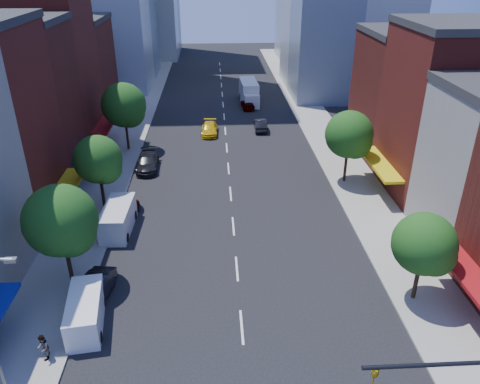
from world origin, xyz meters
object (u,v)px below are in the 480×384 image
object	(u,v)px
parked_car_third	(122,214)
taxi	(210,129)
parked_car_second	(94,291)
pedestrian_far	(43,348)
cargo_van_near	(85,313)
traffic_car_oncoming	(260,124)
traffic_car_far	(248,104)
cargo_van_far	(118,219)
parked_car_rear	(148,162)
box_truck	(249,93)

from	to	relation	value
parked_car_third	taxi	size ratio (longest dim) A/B	0.97
parked_car_second	pedestrian_far	bearing A→B (deg)	-100.92
cargo_van_near	traffic_car_oncoming	world-z (taller)	cargo_van_near
traffic_car_far	pedestrian_far	xyz separation A→B (m)	(-14.78, -47.93, 0.25)
cargo_van_near	taxi	bearing A→B (deg)	70.19
parked_car_second	pedestrian_far	world-z (taller)	pedestrian_far
parked_car_second	cargo_van_far	distance (m)	8.70
cargo_van_far	taxi	distance (m)	24.35
parked_car_second	traffic_car_oncoming	bearing A→B (deg)	74.13
taxi	traffic_car_far	distance (m)	12.31
parked_car_rear	traffic_car_oncoming	xyz separation A→B (m)	(13.17, 11.84, -0.04)
pedestrian_far	parked_car_second	bearing A→B (deg)	147.76
cargo_van_far	box_truck	world-z (taller)	box_truck
cargo_van_near	pedestrian_far	world-z (taller)	cargo_van_near
box_truck	parked_car_second	bearing A→B (deg)	-109.02
parked_car_rear	cargo_van_near	world-z (taller)	cargo_van_near
parked_car_third	parked_car_rear	size ratio (longest dim) A/B	0.87
traffic_car_oncoming	pedestrian_far	bearing A→B (deg)	68.64
parked_car_second	cargo_van_near	xyz separation A→B (m)	(0.02, -2.46, 0.25)
cargo_van_near	traffic_car_far	world-z (taller)	cargo_van_near
taxi	cargo_van_near	bearing A→B (deg)	-100.29
taxi	traffic_car_oncoming	bearing A→B (deg)	12.43
cargo_van_near	taxi	size ratio (longest dim) A/B	1.05
parked_car_rear	taxi	world-z (taller)	parked_car_rear
parked_car_second	traffic_car_oncoming	size ratio (longest dim) A/B	1.05
cargo_van_far	taxi	size ratio (longest dim) A/B	1.12
parked_car_rear	parked_car_second	bearing A→B (deg)	-94.37
taxi	box_truck	size ratio (longest dim) A/B	0.58
parked_car_rear	traffic_car_oncoming	size ratio (longest dim) A/B	1.20
parked_car_second	traffic_car_oncoming	xyz separation A→B (m)	(14.09, 33.10, -0.03)
cargo_van_far	traffic_car_far	distance (m)	36.55
cargo_van_near	box_truck	world-z (taller)	box_truck
traffic_car_oncoming	parked_car_rear	bearing A→B (deg)	43.01
parked_car_second	cargo_van_near	distance (m)	2.47
parked_car_rear	box_truck	world-z (taller)	box_truck
cargo_van_far	traffic_car_oncoming	distance (m)	28.17
parked_car_third	traffic_car_far	distance (m)	34.90
parked_car_second	box_truck	distance (m)	47.82
traffic_car_oncoming	parked_car_second	bearing A→B (deg)	68.00
traffic_car_oncoming	traffic_car_far	xyz separation A→B (m)	(-0.99, 9.73, -0.01)
cargo_van_near	traffic_car_far	xyz separation A→B (m)	(13.09, 45.29, -0.29)
traffic_car_far	box_truck	distance (m)	3.17
cargo_van_near	pedestrian_far	bearing A→B (deg)	-130.10
parked_car_second	traffic_car_far	world-z (taller)	parked_car_second
cargo_van_far	traffic_car_oncoming	world-z (taller)	cargo_van_far
traffic_car_oncoming	parked_car_third	bearing A→B (deg)	59.14
cargo_van_far	cargo_van_near	bearing A→B (deg)	-88.11
pedestrian_far	taxi	bearing A→B (deg)	151.98
parked_car_second	cargo_van_near	world-z (taller)	cargo_van_near
cargo_van_near	traffic_car_oncoming	bearing A→B (deg)	60.85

